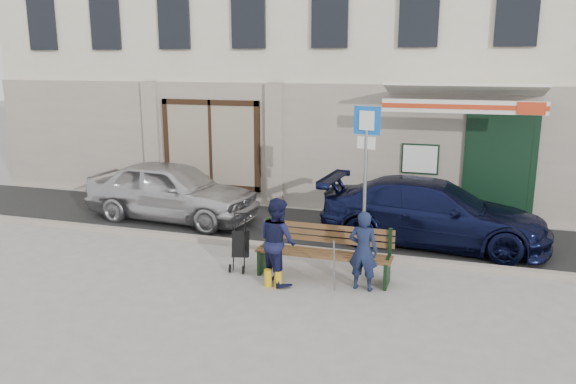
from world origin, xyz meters
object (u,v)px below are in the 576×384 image
at_px(parking_sign, 366,155).
at_px(man, 363,251).
at_px(stroller, 240,245).
at_px(car_silver, 172,191).
at_px(bench, 321,253).
at_px(woman, 278,241).
at_px(car_navy, 433,212).

distance_m(parking_sign, man, 2.33).
bearing_deg(stroller, car_silver, 123.65).
relative_size(bench, woman, 1.60).
height_order(man, woman, woman).
bearing_deg(car_silver, parking_sign, -96.48).
distance_m(woman, stroller, 0.98).
height_order(car_navy, stroller, car_navy).
height_order(car_navy, man, man).
bearing_deg(car_silver, woman, -124.52).
height_order(parking_sign, man, parking_sign).
height_order(car_silver, woman, woman).
bearing_deg(parking_sign, car_silver, -177.56).
distance_m(car_navy, parking_sign, 2.05).
relative_size(car_navy, bench, 1.94).
bearing_deg(stroller, parking_sign, 26.53).
bearing_deg(parking_sign, stroller, -126.27).
xyz_separation_m(bench, stroller, (-1.50, -0.06, 0.01)).
xyz_separation_m(parking_sign, stroller, (-1.97, -1.67, -1.51)).
xyz_separation_m(car_silver, woman, (3.68, -2.99, 0.03)).
bearing_deg(man, car_silver, -23.80).
distance_m(car_silver, parking_sign, 5.05).
height_order(car_navy, bench, car_navy).
xyz_separation_m(bench, woman, (-0.65, -0.44, 0.29)).
relative_size(man, woman, 0.90).
bearing_deg(woman, car_silver, 0.66).
bearing_deg(car_silver, stroller, -128.06).
bearing_deg(car_silver, car_navy, -85.45).
bearing_deg(stroller, woman, -38.06).
xyz_separation_m(car_silver, parking_sign, (4.80, -0.94, 1.25)).
height_order(bench, man, man).
bearing_deg(car_navy, parking_sign, 130.38).
xyz_separation_m(woman, stroller, (-0.85, 0.38, -0.29)).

